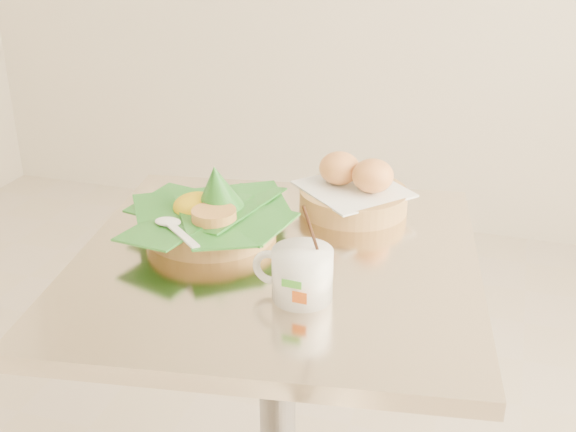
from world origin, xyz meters
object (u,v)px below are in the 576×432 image
(cafe_table, at_px, (277,360))
(rice_basket, at_px, (210,214))
(coffee_mug, at_px, (301,273))
(bread_basket, at_px, (354,191))

(cafe_table, relative_size, rice_basket, 2.61)
(rice_basket, distance_m, coffee_mug, 0.28)
(rice_basket, bearing_deg, cafe_table, -19.44)
(rice_basket, bearing_deg, bread_basket, 39.61)
(cafe_table, relative_size, coffee_mug, 4.85)
(cafe_table, bearing_deg, coffee_mug, -56.46)
(rice_basket, relative_size, coffee_mug, 1.86)
(coffee_mug, bearing_deg, cafe_table, 123.54)
(bread_basket, xyz_separation_m, coffee_mug, (-0.00, -0.36, 0.00))
(rice_basket, bearing_deg, coffee_mug, -37.31)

